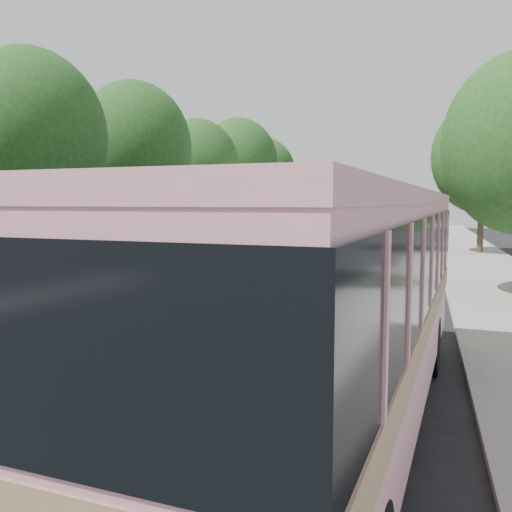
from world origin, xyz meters
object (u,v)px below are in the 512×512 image
at_px(tour_coach_front, 251,215).
at_px(tour_coach_rear, 307,211).
at_px(white_pickup, 254,252).
at_px(pink_bus, 329,284).
at_px(pink_taxi, 239,256).

xyz_separation_m(tour_coach_front, tour_coach_rear, (0.07, 16.74, 0.00)).
xyz_separation_m(white_pickup, tour_coach_front, (-2.57, 7.62, 1.58)).
bearing_deg(pink_bus, tour_coach_rear, 106.74).
bearing_deg(pink_bus, white_pickup, 115.06).
height_order(tour_coach_front, tour_coach_rear, tour_coach_rear).
relative_size(white_pickup, tour_coach_front, 0.40).
height_order(pink_taxi, tour_coach_rear, tour_coach_rear).
relative_size(pink_taxi, white_pickup, 0.87).
bearing_deg(pink_taxi, pink_bus, -65.32).
distance_m(pink_bus, pink_taxi, 16.58).
bearing_deg(tour_coach_rear, pink_bus, -78.63).
distance_m(pink_taxi, white_pickup, 2.20).
relative_size(pink_taxi, tour_coach_rear, 0.36).
bearing_deg(white_pickup, tour_coach_front, 116.40).
distance_m(pink_taxi, tour_coach_rear, 26.71).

